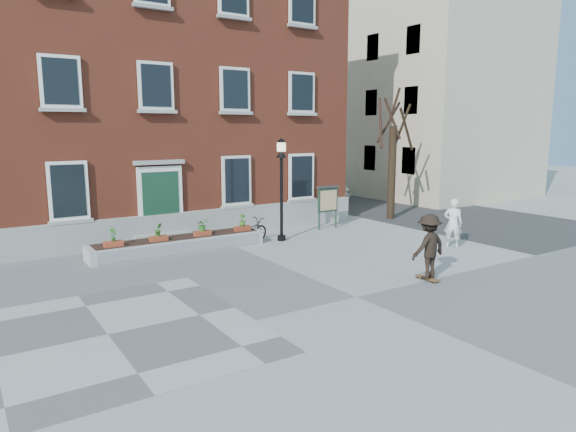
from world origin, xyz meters
TOP-DOWN VIEW (x-y plane):
  - ground at (0.00, 0.00)m, footprint 100.00×100.00m
  - checker_patch at (-6.00, 1.00)m, footprint 6.00×6.00m
  - bicycle at (0.85, 7.15)m, footprint 1.83×1.09m
  - parked_car at (10.59, 15.52)m, footprint 2.11×4.38m
  - bystander at (6.60, 2.38)m, footprint 0.75×0.78m
  - brick_building at (-2.00, 13.98)m, footprint 18.40×10.85m
  - planter_assembly at (-1.99, 7.18)m, footprint 6.20×1.12m
  - bare_tree at (9.01, 8.01)m, footprint 1.83×1.83m
  - side_street at (17.99, 19.78)m, footprint 15.20×36.00m
  - lamp_post at (2.01, 6.77)m, footprint 0.40×0.40m
  - notice_board at (4.92, 7.64)m, footprint 1.10×0.16m
  - skateboarder at (2.67, 0.04)m, footprint 1.21×0.78m

SIDE VIEW (x-z plane):
  - ground at x=0.00m, z-range 0.00..0.00m
  - checker_patch at x=-6.00m, z-range 0.00..0.01m
  - planter_assembly at x=-1.99m, z-range -0.27..0.88m
  - bicycle at x=0.85m, z-range 0.00..0.91m
  - parked_car at x=10.59m, z-range 0.00..1.38m
  - bystander at x=6.60m, z-range 0.00..1.80m
  - skateboarder at x=2.67m, z-range 0.03..1.95m
  - notice_board at x=4.92m, z-range 0.33..2.20m
  - lamp_post at x=2.01m, z-range 0.57..4.50m
  - bare_tree at x=9.01m, z-range -0.29..5.87m
  - brick_building at x=-2.00m, z-range 0.00..12.60m
  - side_street at x=17.99m, z-range -0.23..14.27m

